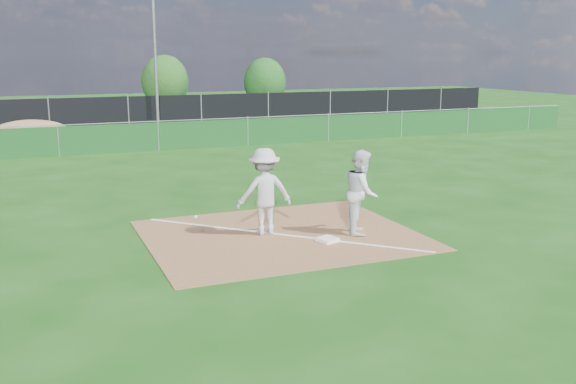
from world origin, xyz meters
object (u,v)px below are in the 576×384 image
object	(u,v)px
light_pole	(155,54)
play_at_first	(264,191)
tree_mid	(165,82)
first_base	(327,240)
tree_right	(265,82)
car_right	(223,107)
car_left	(29,114)
runner	(362,192)
car_mid	(132,109)

from	to	relation	value
light_pole	play_at_first	bearing A→B (deg)	-94.80
tree_mid	light_pole	bearing A→B (deg)	-103.85
tree_mid	play_at_first	bearing A→B (deg)	-98.01
first_base	play_at_first	distance (m)	1.80
tree_mid	tree_right	world-z (taller)	tree_mid
play_at_first	car_right	xyz separation A→B (m)	(6.83, 26.11, -0.33)
light_pole	car_left	distance (m)	8.17
play_at_first	runner	world-z (taller)	play_at_first
play_at_first	car_right	size ratio (longest dim) A/B	0.52
first_base	tree_mid	bearing A→B (deg)	83.98
light_pole	car_mid	bearing A→B (deg)	96.77
light_pole	runner	size ratio (longest dim) A/B	4.13
first_base	car_right	world-z (taller)	car_right
first_base	car_left	distance (m)	27.05
car_left	car_mid	xyz separation A→B (m)	(5.83, 1.21, 0.00)
play_at_first	tree_right	distance (m)	34.41
first_base	car_right	xyz separation A→B (m)	(5.78, 27.23, 0.61)
play_at_first	tree_mid	world-z (taller)	tree_mid
car_mid	first_base	bearing A→B (deg)	169.97
car_right	play_at_first	bearing A→B (deg)	146.67
light_pole	play_at_first	world-z (taller)	light_pole
light_pole	first_base	xyz separation A→B (m)	(-0.76, -22.60, -3.94)
tree_right	play_at_first	bearing A→B (deg)	-110.40
tree_right	car_mid	bearing A→B (deg)	-152.13
play_at_first	car_right	bearing A→B (deg)	75.34
tree_mid	tree_right	xyz separation A→B (m)	(7.34, -0.77, -0.12)
play_at_first	tree_mid	size ratio (longest dim) A/B	0.60
car_left	tree_right	distance (m)	18.03
runner	tree_mid	bearing A→B (deg)	23.78
car_left	tree_mid	world-z (taller)	tree_mid
car_left	car_mid	distance (m)	5.95
car_left	tree_right	world-z (taller)	tree_right
first_base	runner	bearing A→B (deg)	20.90
light_pole	tree_mid	size ratio (longest dim) A/B	2.03
light_pole	first_base	world-z (taller)	light_pole
play_at_first	car_right	world-z (taller)	play_at_first
car_right	first_base	bearing A→B (deg)	149.34
light_pole	car_right	size ratio (longest dim) A/B	1.75
tree_mid	tree_right	bearing A→B (deg)	-5.95
play_at_first	tree_mid	distance (m)	33.35
car_left	tree_right	size ratio (longest dim) A/B	1.13
light_pole	tree_right	bearing A→B (deg)	46.59
first_base	tree_mid	world-z (taller)	tree_mid
runner	tree_mid	size ratio (longest dim) A/B	0.49
light_pole	runner	bearing A→B (deg)	-89.24
first_base	play_at_first	size ratio (longest dim) A/B	0.16
light_pole	car_right	xyz separation A→B (m)	(5.03, 4.64, -3.32)
car_mid	tree_right	distance (m)	12.26
light_pole	car_mid	xyz separation A→B (m)	(-0.60, 5.06, -3.27)
light_pole	runner	world-z (taller)	light_pole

